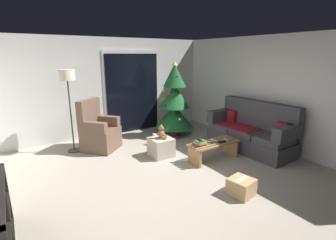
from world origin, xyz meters
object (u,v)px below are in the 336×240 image
object	(u,v)px
couch	(251,132)
remote_silver	(226,139)
armchair	(99,132)
cell_phone	(200,140)
christmas_tree	(174,103)
book_stack	(200,143)
teddy_bear_chestnut	(162,133)
cardboard_box_taped_mid_floor	(241,187)
ottoman	(161,147)
remote_white	(214,140)
remote_black	(222,142)
floor_lamp	(68,83)
coffee_table	(214,148)
remote_graphite	(209,143)
teddy_bear_cream_by_tree	(155,140)

from	to	relation	value
couch	remote_silver	world-z (taller)	couch
armchair	cell_phone	bearing A→B (deg)	-52.70
christmas_tree	book_stack	bearing A→B (deg)	-108.83
teddy_bear_chestnut	cardboard_box_taped_mid_floor	bearing A→B (deg)	-83.34
ottoman	cardboard_box_taped_mid_floor	bearing A→B (deg)	-83.14
remote_white	remote_silver	world-z (taller)	same
remote_white	cardboard_box_taped_mid_floor	xyz separation A→B (m)	(-0.62, -1.29, -0.26)
remote_black	cardboard_box_taped_mid_floor	xyz separation A→B (m)	(-0.69, -1.13, -0.26)
armchair	ottoman	xyz separation A→B (m)	(0.96, -1.11, -0.21)
remote_white	remote_silver	size ratio (longest dim) A/B	1.00
remote_white	floor_lamp	world-z (taller)	floor_lamp
christmas_tree	armchair	world-z (taller)	christmas_tree
coffee_table	remote_graphite	distance (m)	0.18
remote_silver	teddy_bear_cream_by_tree	bearing A→B (deg)	-37.14
remote_black	cell_phone	distance (m)	0.51
remote_black	teddy_bear_chestnut	xyz separation A→B (m)	(-0.92, 0.82, 0.13)
teddy_bear_cream_by_tree	cardboard_box_taped_mid_floor	distance (m)	2.62
coffee_table	cell_phone	bearing A→B (deg)	178.45
remote_graphite	floor_lamp	bearing A→B (deg)	76.14
remote_black	armchair	world-z (taller)	armchair
remote_graphite	cardboard_box_taped_mid_floor	distance (m)	1.33
teddy_bear_chestnut	teddy_bear_cream_by_tree	distance (m)	0.81
remote_white	teddy_bear_cream_by_tree	distance (m)	1.49
book_stack	cell_phone	world-z (taller)	cell_phone
christmas_tree	ottoman	distance (m)	1.62
remote_white	christmas_tree	bearing A→B (deg)	68.47
remote_black	remote_silver	bearing A→B (deg)	-52.20
cell_phone	armchair	distance (m)	2.30
coffee_table	book_stack	bearing A→B (deg)	177.29
remote_graphite	cell_phone	world-z (taller)	cell_phone
remote_graphite	christmas_tree	bearing A→B (deg)	17.51
christmas_tree	ottoman	xyz separation A→B (m)	(-1.04, -1.04, -0.66)
teddy_bear_cream_by_tree	remote_white	bearing A→B (deg)	-64.36
cell_phone	cardboard_box_taped_mid_floor	bearing A→B (deg)	-83.99
coffee_table	ottoman	xyz separation A→B (m)	(-0.80, 0.74, -0.06)
remote_silver	christmas_tree	world-z (taller)	christmas_tree
remote_graphite	floor_lamp	distance (m)	3.15
christmas_tree	teddy_bear_chestnut	distance (m)	1.51
remote_white	christmas_tree	distance (m)	1.78
book_stack	armchair	bearing A→B (deg)	127.55
remote_graphite	remote_white	bearing A→B (deg)	-42.42
remote_graphite	remote_silver	world-z (taller)	same
ottoman	coffee_table	bearing A→B (deg)	-42.60
cell_phone	teddy_bear_cream_by_tree	distance (m)	1.45
cell_phone	floor_lamp	distance (m)	2.96
armchair	coffee_table	bearing A→B (deg)	-46.27
book_stack	ottoman	world-z (taller)	book_stack
book_stack	ottoman	size ratio (longest dim) A/B	0.53
coffee_table	remote_silver	bearing A→B (deg)	-6.13
remote_silver	floor_lamp	bearing A→B (deg)	-17.36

